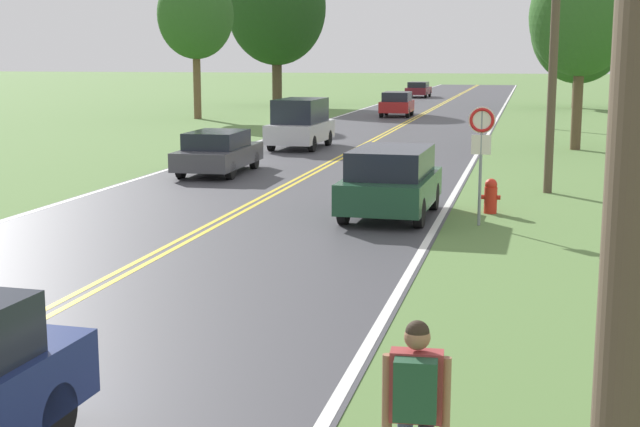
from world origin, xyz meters
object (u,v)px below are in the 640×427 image
(tree_left_verge, at_px, (195,15))
(tree_mid_treeline, at_px, (580,27))
(car_red_hatchback_distant, at_px, (397,103))
(tree_behind_sign, at_px, (582,17))
(car_silver_van_receding, at_px, (300,123))
(traffic_sign, at_px, (481,136))
(car_maroon_sedan_horizon, at_px, (419,89))
(car_dark_green_hatchback_mid_near, at_px, (391,181))
(car_dark_grey_sedan_mid_far, at_px, (218,152))
(hitchhiker_person, at_px, (416,398))
(fire_hydrant, at_px, (491,196))
(tree_right_cluster, at_px, (276,8))

(tree_left_verge, xyz_separation_m, tree_mid_treeline, (23.26, 17.05, -0.36))
(tree_mid_treeline, relative_size, car_red_hatchback_distant, 2.75)
(tree_left_verge, height_order, car_red_hatchback_distant, tree_left_verge)
(tree_behind_sign, xyz_separation_m, car_silver_van_receding, (-11.19, -2.05, -4.31))
(traffic_sign, distance_m, car_maroon_sedan_horizon, 64.14)
(car_silver_van_receding, height_order, car_red_hatchback_distant, car_silver_van_receding)
(car_dark_green_hatchback_mid_near, bearing_deg, car_dark_grey_sedan_mid_far, -133.12)
(hitchhiker_person, height_order, car_dark_green_hatchback_mid_near, hitchhiker_person)
(fire_hydrant, height_order, car_red_hatchback_distant, car_red_hatchback_distant)
(tree_mid_treeline, relative_size, car_silver_van_receding, 2.27)
(fire_hydrant, height_order, tree_behind_sign, tree_behind_sign)
(tree_right_cluster, bearing_deg, hitchhiker_person, -72.97)
(fire_hydrant, distance_m, tree_left_verge, 35.96)
(tree_right_cluster, relative_size, car_dark_grey_sedan_mid_far, 2.66)
(tree_behind_sign, height_order, tree_mid_treeline, tree_mid_treeline)
(hitchhiker_person, bearing_deg, tree_right_cluster, 13.00)
(tree_behind_sign, bearing_deg, tree_right_cluster, 126.12)
(tree_behind_sign, height_order, tree_right_cluster, tree_right_cluster)
(hitchhiker_person, height_order, tree_left_verge, tree_left_verge)
(tree_behind_sign, height_order, car_dark_grey_sedan_mid_far, tree_behind_sign)
(car_maroon_sedan_horizon, bearing_deg, car_dark_grey_sedan_mid_far, -179.06)
(hitchhiker_person, relative_size, tree_behind_sign, 0.22)
(tree_behind_sign, relative_size, car_silver_van_receding, 1.77)
(tree_mid_treeline, relative_size, car_dark_grey_sedan_mid_far, 2.26)
(traffic_sign, xyz_separation_m, tree_right_cluster, (-18.14, 46.69, 5.39))
(tree_right_cluster, height_order, car_dark_green_hatchback_mid_near, tree_right_cluster)
(car_silver_van_receding, height_order, car_maroon_sedan_horizon, car_silver_van_receding)
(fire_hydrant, height_order, car_dark_green_hatchback_mid_near, car_dark_green_hatchback_mid_near)
(fire_hydrant, bearing_deg, tree_right_cluster, 112.16)
(hitchhiker_person, xyz_separation_m, tree_behind_sign, (2.68, 31.13, 4.34))
(traffic_sign, bearing_deg, tree_behind_sign, 80.76)
(car_dark_green_hatchback_mid_near, height_order, car_maroon_sedan_horizon, car_dark_green_hatchback_mid_near)
(car_dark_green_hatchback_mid_near, height_order, car_dark_grey_sedan_mid_far, car_dark_green_hatchback_mid_near)
(car_red_hatchback_distant, distance_m, car_maroon_sedan_horizon, 27.26)
(car_maroon_sedan_horizon, bearing_deg, tree_mid_treeline, -136.94)
(car_dark_grey_sedan_mid_far, bearing_deg, car_silver_van_receding, -5.42)
(fire_hydrant, xyz_separation_m, car_dark_green_hatchback_mid_near, (-2.31, -1.06, 0.44))
(fire_hydrant, xyz_separation_m, tree_behind_sign, (2.72, 16.16, 4.93))
(fire_hydrant, xyz_separation_m, tree_right_cluster, (-18.33, 45.00, 6.99))
(fire_hydrant, bearing_deg, car_silver_van_receding, 120.97)
(car_dark_green_hatchback_mid_near, bearing_deg, fire_hydrant, 116.08)
(fire_hydrant, xyz_separation_m, car_maroon_sedan_horizon, (-9.40, 61.78, 0.32))
(fire_hydrant, xyz_separation_m, traffic_sign, (-0.18, -1.69, 1.60))
(fire_hydrant, relative_size, tree_behind_sign, 0.11)
(hitchhiker_person, relative_size, tree_right_cluster, 0.14)
(traffic_sign, height_order, car_dark_green_hatchback_mid_near, traffic_sign)
(hitchhiker_person, xyz_separation_m, fire_hydrant, (-0.04, 14.97, -0.59))
(tree_left_verge, distance_m, tree_behind_sign, 25.81)
(tree_left_verge, bearing_deg, tree_mid_treeline, 36.24)
(hitchhiker_person, xyz_separation_m, tree_left_verge, (-19.13, 44.89, 5.21))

